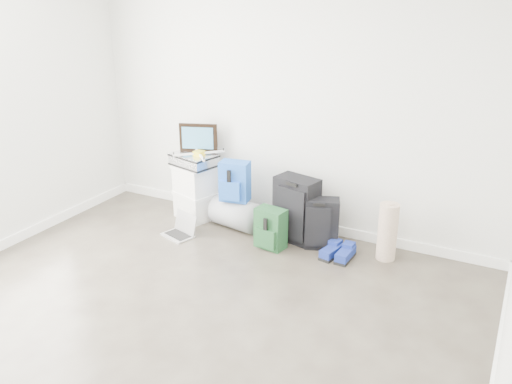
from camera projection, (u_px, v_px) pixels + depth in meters
The scene contains 14 objects.
ground at pixel (141, 353), 3.84m from camera, with size 5.00×5.00×0.00m, color #332C25.
room_envelope at pixel (121, 114), 3.24m from camera, with size 4.52×5.02×2.71m.
boxes_stack at pixel (195, 192), 5.97m from camera, with size 0.51×0.46×0.61m.
briefcase at pixel (194, 160), 5.84m from camera, with size 0.46×0.34×0.13m, color #B2B2B7.
painting at pixel (198, 138), 5.84m from camera, with size 0.40×0.17×0.31m.
drone at pixel (199, 153), 5.76m from camera, with size 0.41×0.41×0.05m.
duffel_bag at pixel (236, 214), 5.76m from camera, with size 0.33×0.33×0.53m, color gray.
blue_backpack at pixel (234, 182), 5.61m from camera, with size 0.33×0.27×0.42m.
large_suitcase at pixel (296, 210), 5.43m from camera, with size 0.48×0.36×0.67m.
green_backpack at pixel (270, 229), 5.31m from camera, with size 0.32×0.25×0.41m.
carry_on at pixel (321, 224), 5.30m from camera, with size 0.37×0.31×0.51m.
shoes at pixel (339, 253), 5.16m from camera, with size 0.29×0.32×0.10m.
rolled_rug at pixel (388, 232), 5.07m from camera, with size 0.18×0.18×0.56m, color tan.
laptop at pixel (181, 230), 5.63m from camera, with size 0.37×0.32×0.23m.
Camera 1 is at (2.19, -2.44, 2.45)m, focal length 38.00 mm.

